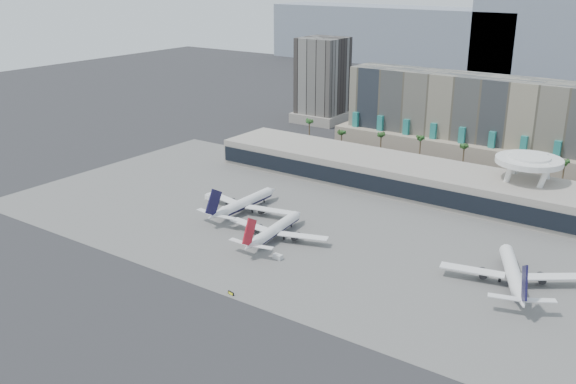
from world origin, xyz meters
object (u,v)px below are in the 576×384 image
Objects in this scene: service_vehicle_a at (210,197)px; airliner_centre at (275,230)px; service_vehicle_b at (278,257)px; airliner_right at (513,273)px; airliner_left at (244,203)px; taxiway_sign at (231,293)px.

airliner_centre is at bearing -16.09° from service_vehicle_a.
service_vehicle_a is 65.27m from service_vehicle_b.
airliner_right is 127.27m from service_vehicle_a.
service_vehicle_a is at bearing 155.25° from service_vehicle_b.
airliner_left is 13.38× the size of service_vehicle_b.
airliner_right reaches higher than airliner_centre.
service_vehicle_a is at bearing 144.77° from taxiway_sign.
airliner_centre is 0.97× the size of airliner_right.
service_vehicle_a is (-127.19, 3.37, -2.98)m from airliner_right.
taxiway_sign is (14.08, -41.35, -3.05)m from airliner_centre.
airliner_left is 11.04× the size of service_vehicle_a.
service_vehicle_b is (10.77, -13.21, -2.75)m from airliner_centre.
airliner_right reaches higher than service_vehicle_a.
airliner_right is 13.05× the size of service_vehicle_b.
service_vehicle_b is at bearing 177.07° from airliner_right.
airliner_left is 18.16× the size of taxiway_sign.
taxiway_sign is (61.02, -58.62, -0.43)m from service_vehicle_a.
airliner_right reaches higher than airliner_left.
service_vehicle_b is at bearing -57.33° from airliner_centre.
airliner_centre is 10.47× the size of service_vehicle_a.
airliner_right is 86.27m from taxiway_sign.
airliner_right is at bearing 24.42° from service_vehicle_b.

